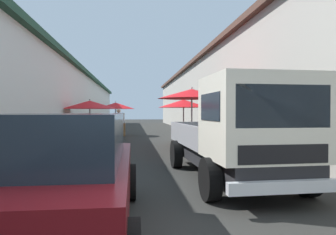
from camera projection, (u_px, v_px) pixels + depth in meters
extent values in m
plane|color=#282826|center=(143.00, 141.00, 15.31)|extent=(90.00, 90.00, 0.00)
cube|color=silver|center=(10.00, 103.00, 16.70)|extent=(49.50, 7.00, 3.91)
cube|color=#284C38|center=(10.00, 65.00, 16.66)|extent=(49.80, 7.50, 0.24)
cube|color=#A39E93|center=(262.00, 97.00, 18.32)|extent=(49.50, 7.00, 4.75)
cube|color=#4C3328|center=(262.00, 55.00, 18.27)|extent=(49.80, 7.50, 0.24)
cylinder|color=#9E9EA3|center=(183.00, 122.00, 13.51)|extent=(0.06, 0.06, 2.01)
cone|color=red|center=(184.00, 103.00, 13.50)|extent=(2.23, 2.23, 0.35)
sphere|color=#9E9EA3|center=(184.00, 99.00, 13.49)|extent=(0.07, 0.07, 0.07)
cube|color=brown|center=(186.00, 136.00, 13.54)|extent=(0.79, 0.72, 0.83)
sphere|color=orange|center=(191.00, 125.00, 13.61)|extent=(0.09, 0.09, 0.09)
sphere|color=orange|center=(191.00, 125.00, 13.45)|extent=(0.09, 0.09, 0.09)
sphere|color=orange|center=(186.00, 125.00, 13.73)|extent=(0.09, 0.09, 0.09)
sphere|color=orange|center=(182.00, 126.00, 13.30)|extent=(0.09, 0.09, 0.09)
cylinder|color=#9E9EA3|center=(90.00, 122.00, 14.72)|extent=(0.06, 0.06, 2.01)
cone|color=red|center=(90.00, 105.00, 14.70)|extent=(2.60, 2.60, 0.39)
sphere|color=#9E9EA3|center=(90.00, 100.00, 14.70)|extent=(0.07, 0.07, 0.07)
cube|color=olive|center=(86.00, 135.00, 14.64)|extent=(0.98, 0.66, 0.77)
sphere|color=orange|center=(83.00, 126.00, 14.42)|extent=(0.09, 0.09, 0.09)
sphere|color=orange|center=(88.00, 126.00, 14.60)|extent=(0.09, 0.09, 0.09)
sphere|color=orange|center=(88.00, 125.00, 14.91)|extent=(0.09, 0.09, 0.09)
sphere|color=orange|center=(92.00, 125.00, 14.93)|extent=(0.09, 0.09, 0.09)
cylinder|color=#9E9EA3|center=(192.00, 121.00, 10.84)|extent=(0.06, 0.06, 2.28)
cone|color=red|center=(192.00, 94.00, 10.82)|extent=(2.41, 2.41, 0.34)
sphere|color=#9E9EA3|center=(192.00, 88.00, 10.82)|extent=(0.07, 0.07, 0.07)
cube|color=olive|center=(187.00, 143.00, 10.76)|extent=(0.71, 0.69, 0.76)
sphere|color=orange|center=(188.00, 131.00, 10.66)|extent=(0.09, 0.09, 0.09)
sphere|color=orange|center=(179.00, 131.00, 10.84)|extent=(0.09, 0.09, 0.09)
sphere|color=orange|center=(194.00, 129.00, 10.68)|extent=(0.09, 0.09, 0.09)
sphere|color=orange|center=(182.00, 131.00, 10.79)|extent=(0.09, 0.09, 0.09)
cylinder|color=#9E9EA3|center=(116.00, 119.00, 18.90)|extent=(0.06, 0.06, 2.04)
cone|color=red|center=(116.00, 106.00, 18.88)|extent=(2.34, 2.34, 0.38)
sphere|color=#9E9EA3|center=(116.00, 102.00, 18.88)|extent=(0.07, 0.07, 0.07)
cube|color=brown|center=(119.00, 130.00, 18.89)|extent=(0.80, 0.80, 0.77)
sphere|color=orange|center=(116.00, 123.00, 18.95)|extent=(0.09, 0.09, 0.09)
sphere|color=orange|center=(115.00, 123.00, 18.95)|extent=(0.09, 0.09, 0.09)
sphere|color=orange|center=(121.00, 123.00, 18.87)|extent=(0.09, 0.09, 0.09)
sphere|color=orange|center=(120.00, 122.00, 18.98)|extent=(0.09, 0.09, 0.09)
sphere|color=orange|center=(117.00, 123.00, 19.00)|extent=(0.09, 0.09, 0.09)
sphere|color=orange|center=(120.00, 123.00, 18.74)|extent=(0.09, 0.09, 0.09)
cube|color=#600F14|center=(58.00, 186.00, 3.72)|extent=(3.91, 1.74, 0.64)
cube|color=#19232D|center=(54.00, 138.00, 3.56)|extent=(2.35, 1.52, 0.56)
cube|color=black|center=(83.00, 173.00, 5.62)|extent=(0.11, 1.65, 0.20)
cube|color=silver|center=(50.00, 158.00, 5.57)|extent=(0.06, 0.24, 0.14)
cube|color=silver|center=(115.00, 157.00, 5.71)|extent=(0.06, 0.24, 0.14)
cylinder|color=black|center=(22.00, 185.00, 4.94)|extent=(0.60, 0.20, 0.60)
cylinder|color=black|center=(130.00, 182.00, 5.15)|extent=(0.60, 0.20, 0.60)
cube|color=black|center=(227.00, 156.00, 6.82)|extent=(4.86, 1.66, 0.36)
cube|color=beige|center=(260.00, 117.00, 5.19)|extent=(1.61, 1.81, 1.40)
cube|color=#19232D|center=(283.00, 106.00, 4.46)|extent=(0.12, 1.47, 0.63)
cube|color=#19232D|center=(260.00, 107.00, 5.19)|extent=(1.12, 1.82, 0.45)
cube|color=black|center=(283.00, 154.00, 4.46)|extent=(0.12, 1.40, 0.28)
cube|color=silver|center=(286.00, 187.00, 4.39)|extent=(0.19, 1.75, 0.18)
cube|color=gray|center=(247.00, 133.00, 7.75)|extent=(3.16, 0.19, 0.50)
cube|color=gray|center=(183.00, 134.00, 7.49)|extent=(3.16, 0.19, 0.50)
cube|color=gray|center=(200.00, 130.00, 9.15)|extent=(0.13, 1.65, 0.50)
cylinder|color=black|center=(307.00, 176.00, 5.35)|extent=(0.73, 0.25, 0.72)
cylinder|color=black|center=(210.00, 179.00, 5.08)|extent=(0.73, 0.25, 0.72)
cylinder|color=black|center=(239.00, 153.00, 8.38)|extent=(0.73, 0.25, 0.72)
cylinder|color=black|center=(176.00, 154.00, 8.11)|extent=(0.73, 0.25, 0.72)
cylinder|color=#665B4C|center=(117.00, 132.00, 16.65)|extent=(0.14, 0.14, 0.81)
cylinder|color=#665B4C|center=(120.00, 132.00, 16.63)|extent=(0.14, 0.14, 0.81)
cube|color=white|center=(119.00, 118.00, 16.63)|extent=(0.29, 0.50, 0.61)
sphere|color=tan|center=(119.00, 111.00, 16.62)|extent=(0.22, 0.22, 0.22)
cylinder|color=white|center=(113.00, 118.00, 16.65)|extent=(0.08, 0.08, 0.55)
cylinder|color=white|center=(124.00, 118.00, 16.60)|extent=(0.08, 0.08, 0.55)
cylinder|color=black|center=(200.00, 137.00, 15.44)|extent=(0.45, 0.18, 0.44)
cylinder|color=black|center=(211.00, 139.00, 14.26)|extent=(0.45, 0.20, 0.44)
cube|color=black|center=(205.00, 137.00, 14.80)|extent=(0.94, 0.45, 0.08)
ellipsoid|color=black|center=(208.00, 129.00, 14.51)|extent=(0.60, 0.37, 0.20)
cube|color=black|center=(200.00, 128.00, 15.39)|extent=(0.20, 0.34, 0.56)
cylinder|color=silver|center=(201.00, 126.00, 15.32)|extent=(0.28, 0.11, 0.68)
cylinder|color=black|center=(201.00, 119.00, 15.24)|extent=(0.55, 0.15, 0.04)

